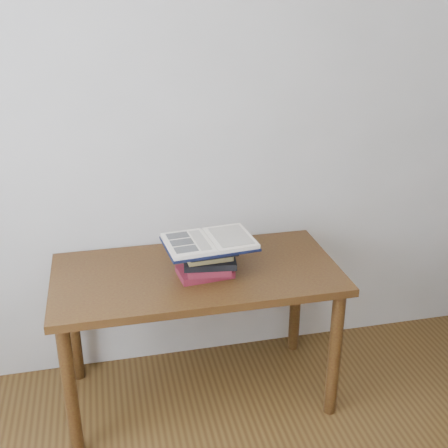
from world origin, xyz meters
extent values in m
cube|color=beige|center=(0.00, 1.75, 1.30)|extent=(3.50, 0.04, 2.60)
cube|color=#493312|center=(0.02, 1.38, 0.69)|extent=(1.32, 0.66, 0.04)
cylinder|color=#493312|center=(-0.57, 1.11, 0.33)|extent=(0.06, 0.06, 0.67)
cylinder|color=#493312|center=(0.62, 1.11, 0.33)|extent=(0.06, 0.06, 0.67)
cylinder|color=#493312|center=(-0.57, 1.65, 0.33)|extent=(0.06, 0.06, 0.67)
cylinder|color=#493312|center=(0.62, 1.65, 0.33)|extent=(0.06, 0.06, 0.67)
cube|color=maroon|center=(0.05, 1.33, 0.72)|extent=(0.25, 0.18, 0.03)
cube|color=maroon|center=(0.07, 1.31, 0.75)|extent=(0.20, 0.17, 0.03)
cube|color=black|center=(0.07, 1.32, 0.78)|extent=(0.25, 0.19, 0.03)
cube|color=tan|center=(0.07, 1.33, 0.81)|extent=(0.21, 0.16, 0.03)
cube|color=black|center=(0.08, 1.31, 0.84)|extent=(0.23, 0.16, 0.03)
cube|color=black|center=(0.08, 1.34, 0.86)|extent=(0.42, 0.31, 0.01)
cube|color=silver|center=(-0.02, 1.33, 0.87)|extent=(0.21, 0.28, 0.02)
cube|color=silver|center=(0.17, 1.35, 0.87)|extent=(0.21, 0.28, 0.02)
cylinder|color=silver|center=(0.08, 1.34, 0.87)|extent=(0.04, 0.26, 0.01)
cube|color=black|center=(-0.06, 1.40, 0.88)|extent=(0.10, 0.07, 0.00)
cube|color=black|center=(-0.05, 1.33, 0.88)|extent=(0.10, 0.07, 0.00)
cube|color=black|center=(-0.04, 1.25, 0.88)|extent=(0.10, 0.07, 0.00)
cube|color=beige|center=(0.03, 1.33, 0.88)|extent=(0.07, 0.22, 0.00)
cube|color=beige|center=(0.18, 1.35, 0.88)|extent=(0.17, 0.23, 0.00)
camera|label=1|loc=(-0.36, -0.89, 1.92)|focal=45.00mm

